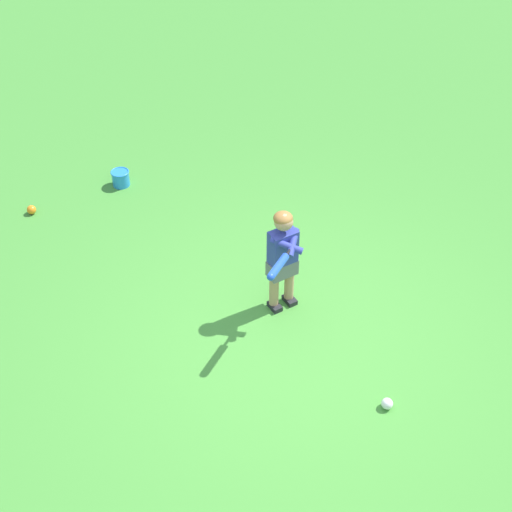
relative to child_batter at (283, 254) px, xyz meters
name	(u,v)px	position (x,y,z in m)	size (l,w,h in m)	color
ground_plane	(292,344)	(-0.35, -0.37, -0.65)	(40.00, 40.00, 0.00)	#479338
child_batter	(283,254)	(0.00, 0.00, 0.00)	(0.72, 0.40, 1.08)	#232328
play_ball_center_lawn	(387,404)	(-0.46, -1.39, -0.60)	(0.10, 0.10, 0.10)	white
play_ball_midfield	(31,210)	(-0.45, 3.08, -0.60)	(0.10, 0.10, 0.10)	orange
toy_bucket	(121,178)	(0.54, 2.68, -0.55)	(0.22, 0.22, 0.19)	#2884DB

